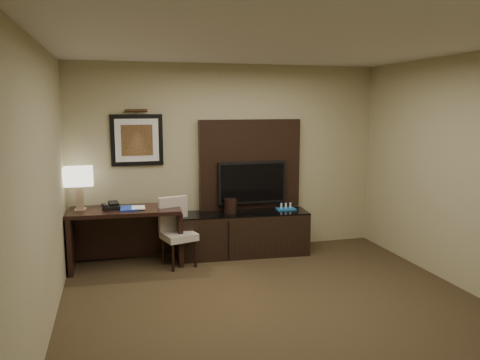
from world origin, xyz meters
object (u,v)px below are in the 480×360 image
object	(u,v)px
desk_phone	(111,206)
ice_bucket	(231,206)
tv	(252,182)
desk	(126,237)
minibar_tray	(286,206)
table_lamp	(79,189)
desk_chair	(179,235)
credenza	(245,233)

from	to	relation	value
desk_phone	ice_bucket	xyz separation A→B (m)	(1.62, 0.07, -0.10)
desk_phone	tv	bearing A→B (deg)	-11.85
desk	tv	size ratio (longest dim) A/B	1.45
ice_bucket	minibar_tray	bearing A→B (deg)	-1.52
table_lamp	desk_phone	size ratio (longest dim) A/B	2.95
desk	desk_phone	xyz separation A→B (m)	(-0.17, -0.00, 0.43)
desk	desk_chair	bearing A→B (deg)	-12.84
desk	credenza	size ratio (longest dim) A/B	0.80
credenza	desk_phone	world-z (taller)	desk_phone
tv	desk_phone	bearing A→B (deg)	-174.39
desk	ice_bucket	distance (m)	1.49
tv	minibar_tray	bearing A→B (deg)	-16.82
tv	desk_phone	distance (m)	1.99
ice_bucket	tv	bearing A→B (deg)	19.07
ice_bucket	minibar_tray	distance (m)	0.83
tv	table_lamp	distance (m)	2.36
tv	credenza	bearing A→B (deg)	-133.68
credenza	desk_phone	size ratio (longest dim) A/B	9.41
tv	desk_phone	size ratio (longest dim) A/B	5.24
desk	minibar_tray	distance (m)	2.29
ice_bucket	minibar_tray	xyz separation A→B (m)	(0.82, -0.02, -0.05)
desk_chair	credenza	bearing A→B (deg)	-2.81
desk_chair	desk_phone	xyz separation A→B (m)	(-0.85, 0.20, 0.40)
desk	ice_bucket	xyz separation A→B (m)	(1.45, 0.07, 0.33)
ice_bucket	desk	bearing A→B (deg)	-177.29
desk_chair	minibar_tray	world-z (taller)	desk_chair
tv	desk_chair	xyz separation A→B (m)	(-1.13, -0.39, -0.60)
tv	ice_bucket	world-z (taller)	tv
desk	desk_chair	distance (m)	0.71
desk	desk_chair	world-z (taller)	desk_chair
desk_chair	ice_bucket	world-z (taller)	desk_chair
tv	ice_bucket	bearing A→B (deg)	-160.93
tv	table_lamp	xyz separation A→B (m)	(-2.36, -0.12, 0.04)
desk_phone	minibar_tray	distance (m)	2.45
minibar_tray	desk_phone	bearing A→B (deg)	-178.82
desk_phone	minibar_tray	xyz separation A→B (m)	(2.45, 0.05, -0.15)
credenza	desk_phone	bearing A→B (deg)	-174.40
table_lamp	desk_phone	distance (m)	0.46
desk	desk_chair	size ratio (longest dim) A/B	1.73
tv	ice_bucket	size ratio (longest dim) A/B	5.03
credenza	minibar_tray	xyz separation A→B (m)	(0.63, 0.02, 0.36)
desk_chair	minibar_tray	size ratio (longest dim) A/B	3.06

